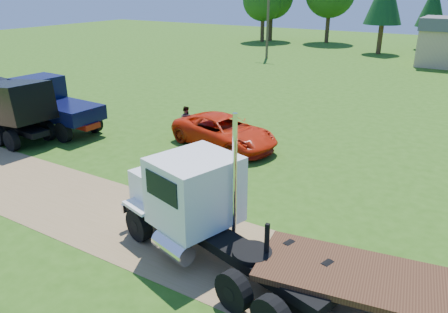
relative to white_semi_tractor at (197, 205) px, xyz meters
The scene contains 8 objects.
ground 1.93m from the white_semi_tractor, behind, with size 140.00×140.00×0.00m, color #2A5412.
dirt_track 1.92m from the white_semi_tractor, behind, with size 120.00×4.20×0.01m, color olive.
white_semi_tractor is the anchor object (origin of this frame).
black_dump_truck 15.42m from the white_semi_tractor, 166.90° to the left, with size 7.65×2.90×3.27m.
navy_truck 15.18m from the white_semi_tractor, 158.41° to the left, with size 6.79×2.58×2.90m.
orange_pickup 9.28m from the white_semi_tractor, 116.52° to the left, with size 2.63×5.70×1.59m, color red.
flatbed_trailer 6.16m from the white_semi_tractor, ahead, with size 7.65×3.33×1.90m.
spectator_b 11.34m from the white_semi_tractor, 128.13° to the left, with size 0.76×0.59×1.56m, color #999999.
Camera 1 is at (7.93, -9.53, 7.64)m, focal length 35.00 mm.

